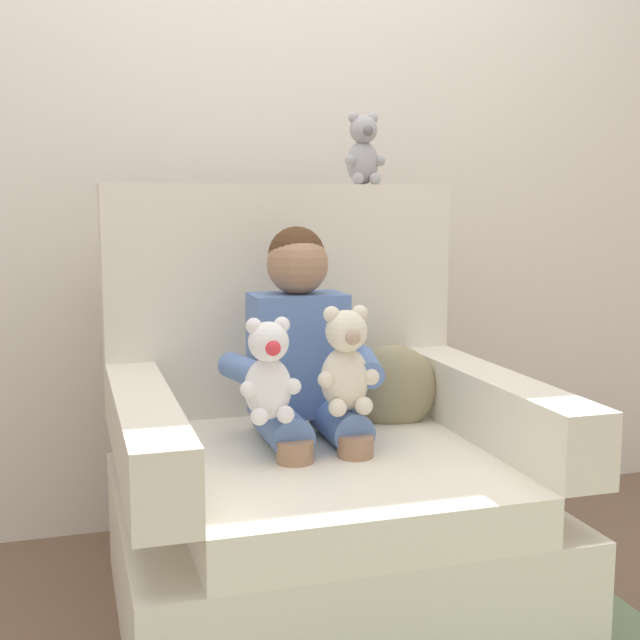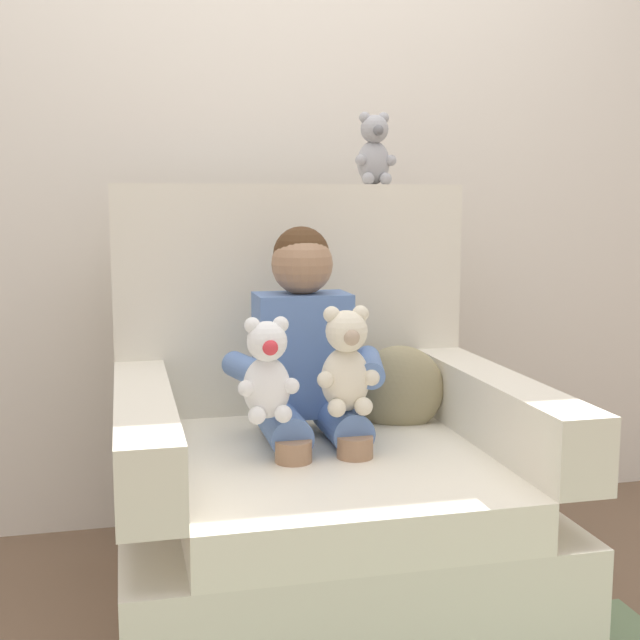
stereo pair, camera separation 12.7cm
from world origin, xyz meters
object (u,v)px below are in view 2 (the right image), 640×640
object	(u,v)px
armchair	(319,487)
plush_cream	(346,363)
plush_white	(267,372)
plush_grey_on_backrest	(374,151)
throw_pillow	(400,389)
seated_child	(308,363)

from	to	relation	value
armchair	plush_cream	size ratio (longest dim) A/B	4.23
plush_white	plush_grey_on_backrest	distance (m)	0.89
plush_cream	plush_grey_on_backrest	xyz separation A→B (m)	(0.22, 0.50, 0.56)
armchair	plush_cream	xyz separation A→B (m)	(0.04, -0.12, 0.37)
plush_grey_on_backrest	plush_cream	bearing A→B (deg)	-111.80
armchair	plush_grey_on_backrest	xyz separation A→B (m)	(0.27, 0.38, 0.93)
plush_cream	throw_pillow	size ratio (longest dim) A/B	1.07
plush_white	plush_cream	bearing A→B (deg)	8.54
armchair	plush_white	world-z (taller)	armchair
throw_pillow	plush_white	bearing A→B (deg)	-147.72
plush_cream	plush_grey_on_backrest	distance (m)	0.79
plush_grey_on_backrest	throw_pillow	world-z (taller)	plush_grey_on_backrest
plush_grey_on_backrest	throw_pillow	distance (m)	0.74
seated_child	plush_grey_on_backrest	world-z (taller)	plush_grey_on_backrest
armchair	seated_child	xyz separation A→B (m)	(-0.02, 0.04, 0.34)
armchair	plush_white	distance (m)	0.42
throw_pillow	plush_grey_on_backrest	bearing A→B (deg)	92.17
seated_child	plush_white	distance (m)	0.23
plush_cream	plush_white	bearing A→B (deg)	164.59
plush_cream	armchair	bearing A→B (deg)	88.41
armchair	throw_pillow	bearing A→B (deg)	26.51
plush_cream	throw_pillow	distance (m)	0.37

